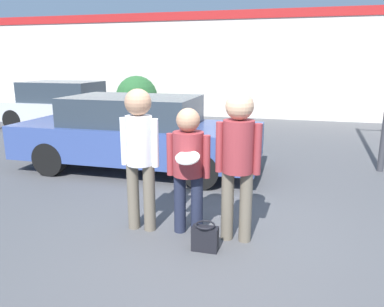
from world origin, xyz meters
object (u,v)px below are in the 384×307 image
Objects in this scene: parked_car_far at (65,105)px; person_left at (140,147)px; person_middle_with_frisbee at (188,161)px; person_right at (238,153)px; shrub at (137,97)px; handbag at (205,238)px; parked_car_near at (137,133)px.

person_left is at bearing -50.30° from parked_car_far.
person_right is (0.61, -0.04, 0.15)m from person_middle_with_frisbee.
shrub is at bearing 119.66° from person_right.
person_middle_with_frisbee is 0.93m from handbag.
person_left is at bearing -65.94° from parked_car_near.
parked_car_near is 7.04m from shrub.
person_right is at bearing 50.12° from handbag.
parked_car_near is (-2.34, 2.51, -0.35)m from person_right.
person_right reaches higher than parked_car_far.
parked_car_near is at bearing 125.47° from handbag.
handbag is (2.04, -2.87, -0.58)m from parked_car_near.
person_middle_with_frisbee is at bearing -46.90° from parked_car_far.
person_middle_with_frisbee is at bearing 176.66° from person_right.
handbag is at bearing -62.73° from shrub.
person_middle_with_frisbee reaches higher than handbag.
parked_car_far is 8.97m from handbag.
person_right is at bearing -3.34° from person_middle_with_frisbee.
person_right is 1.15× the size of shrub.
person_left is 8.09m from parked_car_far.
parked_car_far is at bearing 129.70° from person_left.
parked_car_far is 2.80× the size of shrub.
parked_car_far is at bearing 133.10° from person_middle_with_frisbee.
handbag is at bearing -54.53° from parked_car_near.
person_left reaches higher than handbag.
person_left is 2.78m from parked_car_near.
person_right is 10.34m from shrub.
person_right is at bearing -46.94° from parked_car_near.
shrub is at bearing 113.43° from person_left.
parked_car_near is 5.47m from parked_car_far.
person_right is at bearing 0.60° from person_left.
parked_car_far is 13.37× the size of handbag.
person_middle_with_frisbee is 0.63m from person_right.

